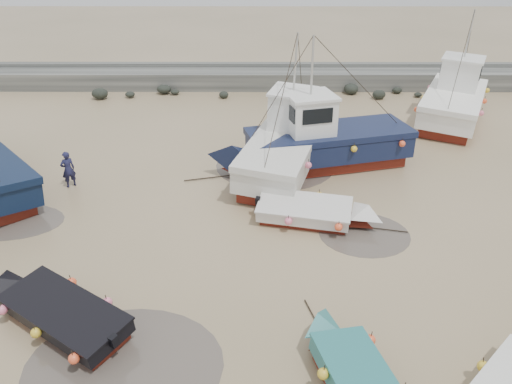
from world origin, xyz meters
TOP-DOWN VIEW (x-y plane):
  - ground at (0.00, 0.00)m, footprint 120.00×120.00m
  - seawall at (0.05, 21.99)m, footprint 60.00×4.92m
  - puddle_a at (-2.26, -3.39)m, footprint 5.40×5.40m
  - puddle_b at (5.44, 3.05)m, footprint 3.49×3.49m
  - puddle_c at (-8.63, 3.90)m, footprint 4.48×4.48m
  - puddle_d at (2.21, 9.10)m, footprint 5.78×5.78m
  - dinghy_2 at (3.77, -4.14)m, footprint 2.55×5.54m
  - dinghy_4 at (-4.53, -1.74)m, footprint 5.82×4.34m
  - dinghy_5 at (3.57, 3.92)m, footprint 5.90×2.75m
  - cabin_boat_1 at (2.76, 9.16)m, footprint 5.22×11.19m
  - cabin_boat_2 at (4.17, 8.97)m, footprint 10.91×4.94m
  - cabin_boat_3 at (12.99, 15.61)m, footprint 6.40×10.03m
  - person at (-7.06, 6.92)m, footprint 0.74×0.70m

SIDE VIEW (x-z plane):
  - ground at x=0.00m, z-range 0.00..0.00m
  - person at x=-7.06m, z-range -0.85..0.85m
  - puddle_a at x=-2.26m, z-range 0.00..0.01m
  - puddle_b at x=5.44m, z-range 0.00..0.01m
  - puddle_c at x=-8.63m, z-range 0.00..0.01m
  - puddle_d at x=2.21m, z-range 0.00..0.01m
  - dinghy_4 at x=-4.53m, z-range -0.17..1.25m
  - dinghy_5 at x=3.57m, z-range -0.16..1.26m
  - dinghy_2 at x=3.77m, z-range -0.16..1.27m
  - seawall at x=0.05m, z-range -0.12..1.38m
  - cabin_boat_1 at x=2.76m, z-range -1.81..4.41m
  - cabin_boat_2 at x=4.17m, z-range -1.80..4.42m
  - cabin_boat_3 at x=12.99m, z-range -1.78..4.44m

